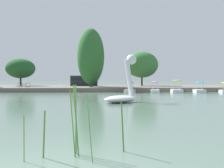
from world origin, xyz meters
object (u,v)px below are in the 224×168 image
at_px(pedal_boat_pink, 155,90).
at_px(pedal_boat_lime, 177,89).
at_px(bicycle_parked, 24,85).
at_px(pedal_boat_cyan, 199,89).
at_px(pedal_boat_red, 130,89).
at_px(tree_broadleaf_behind_dock, 142,65).
at_px(swan_boat, 123,90).
at_px(tree_sapling_by_fence, 21,68).
at_px(tree_willow_near_path, 91,57).
at_px(parked_van, 84,80).

xyz_separation_m(pedal_boat_pink, pedal_boat_lime, (2.73, -0.07, 0.10)).
bearing_deg(bicycle_parked, pedal_boat_cyan, -9.51).
distance_m(pedal_boat_red, tree_broadleaf_behind_dock, 13.43).
bearing_deg(pedal_boat_lime, pedal_boat_cyan, 0.95).
height_order(pedal_boat_red, pedal_boat_cyan, pedal_boat_red).
bearing_deg(swan_boat, pedal_boat_pink, 68.29).
relative_size(pedal_boat_red, bicycle_parked, 1.47).
bearing_deg(tree_sapling_by_fence, tree_broadleaf_behind_dock, -2.31).
height_order(pedal_boat_cyan, tree_willow_near_path, tree_willow_near_path).
xyz_separation_m(pedal_boat_cyan, tree_willow_near_path, (-13.79, 6.38, 4.61)).
height_order(swan_boat, tree_willow_near_path, tree_willow_near_path).
height_order(swan_boat, bicycle_parked, swan_boat).
xyz_separation_m(swan_boat, pedal_boat_pink, (5.49, 13.79, -0.52)).
distance_m(swan_boat, tree_willow_near_path, 20.73).
relative_size(swan_boat, tree_broadleaf_behind_dock, 0.59).
xyz_separation_m(tree_willow_near_path, tree_broadleaf_behind_dock, (8.60, 5.89, -0.85)).
bearing_deg(pedal_boat_lime, bicycle_parked, 168.97).
relative_size(tree_willow_near_path, bicycle_parked, 5.12).
height_order(tree_sapling_by_fence, parked_van, tree_sapling_by_fence).
distance_m(tree_broadleaf_behind_dock, parked_van, 10.13).
height_order(pedal_boat_cyan, bicycle_parked, pedal_boat_cyan).
height_order(tree_broadleaf_behind_dock, parked_van, tree_broadleaf_behind_dock).
relative_size(swan_boat, pedal_boat_pink, 1.64).
bearing_deg(tree_sapling_by_fence, swan_boat, -61.61).
bearing_deg(tree_broadleaf_behind_dock, pedal_boat_cyan, -67.06).
relative_size(pedal_boat_red, tree_sapling_by_fence, 0.37).
xyz_separation_m(pedal_boat_pink, bicycle_parked, (-17.12, 3.80, 0.52)).
relative_size(swan_boat, bicycle_parked, 2.14).
height_order(pedal_boat_lime, tree_sapling_by_fence, tree_sapling_by_fence).
bearing_deg(pedal_boat_red, parked_van, 116.85).
bearing_deg(pedal_boat_lime, swan_boat, -120.93).
height_order(swan_boat, pedal_boat_red, swan_boat).
height_order(pedal_boat_lime, tree_broadleaf_behind_dock, tree_broadleaf_behind_dock).
xyz_separation_m(pedal_boat_pink, tree_broadleaf_behind_dock, (0.48, 12.25, 3.77)).
bearing_deg(pedal_boat_pink, tree_sapling_by_fence, 146.84).
bearing_deg(parked_van, swan_boat, -81.60).
xyz_separation_m(pedal_boat_cyan, tree_broadleaf_behind_dock, (-5.20, 12.27, 3.77)).
distance_m(pedal_boat_red, pedal_boat_lime, 5.94).
bearing_deg(bicycle_parked, tree_sapling_by_fence, 107.32).
xyz_separation_m(pedal_boat_red, parked_van, (-6.08, 12.01, 1.08)).
relative_size(tree_sapling_by_fence, parked_van, 1.47).
height_order(tree_willow_near_path, tree_broadleaf_behind_dock, tree_willow_near_path).
bearing_deg(pedal_boat_pink, bicycle_parked, 167.49).
height_order(tree_willow_near_path, parked_van, tree_willow_near_path).
distance_m(swan_boat, parked_van, 25.98).
xyz_separation_m(tree_sapling_by_fence, parked_van, (10.73, -1.17, -2.00)).
relative_size(tree_willow_near_path, parked_van, 1.90).
height_order(pedal_boat_pink, pedal_boat_lime, pedal_boat_lime).
bearing_deg(tree_willow_near_path, tree_sapling_by_fence, 150.56).
relative_size(pedal_boat_lime, parked_van, 0.50).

